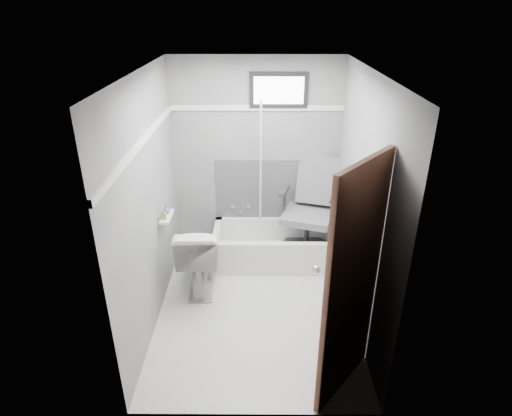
{
  "coord_description": "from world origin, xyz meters",
  "views": [
    {
      "loc": [
        0.02,
        -3.61,
        2.92
      ],
      "look_at": [
        0.0,
        0.35,
        1.0
      ],
      "focal_mm": 30.0,
      "sensor_mm": 36.0,
      "label": 1
    }
  ],
  "objects_px": {
    "toilet": "(200,255)",
    "soap_bottle_b": "(166,209)",
    "office_chair": "(308,209)",
    "soap_bottle_a": "(164,215)",
    "bathtub": "(275,245)",
    "door": "(398,312)"
  },
  "relations": [
    {
      "from": "bathtub",
      "to": "door",
      "type": "distance_m",
      "value": 2.46
    },
    {
      "from": "door",
      "to": "soap_bottle_b",
      "type": "xyz_separation_m",
      "value": [
        -1.92,
        1.68,
        -0.04
      ]
    },
    {
      "from": "office_chair",
      "to": "toilet",
      "type": "bearing_deg",
      "value": -138.14
    },
    {
      "from": "door",
      "to": "soap_bottle_a",
      "type": "height_order",
      "value": "door"
    },
    {
      "from": "soap_bottle_a",
      "to": "soap_bottle_b",
      "type": "height_order",
      "value": "soap_bottle_a"
    },
    {
      "from": "door",
      "to": "toilet",
      "type": "bearing_deg",
      "value": 133.81
    },
    {
      "from": "door",
      "to": "soap_bottle_a",
      "type": "bearing_deg",
      "value": 141.2
    },
    {
      "from": "soap_bottle_a",
      "to": "door",
      "type": "bearing_deg",
      "value": -38.8
    },
    {
      "from": "soap_bottle_b",
      "to": "toilet",
      "type": "bearing_deg",
      "value": -2.86
    },
    {
      "from": "toilet",
      "to": "soap_bottle_b",
      "type": "relative_size",
      "value": 8.73
    },
    {
      "from": "toilet",
      "to": "soap_bottle_b",
      "type": "height_order",
      "value": "soap_bottle_b"
    },
    {
      "from": "door",
      "to": "soap_bottle_b",
      "type": "relative_size",
      "value": 21.47
    },
    {
      "from": "office_chair",
      "to": "door",
      "type": "height_order",
      "value": "door"
    },
    {
      "from": "office_chair",
      "to": "toilet",
      "type": "distance_m",
      "value": 1.39
    },
    {
      "from": "bathtub",
      "to": "door",
      "type": "height_order",
      "value": "door"
    },
    {
      "from": "toilet",
      "to": "door",
      "type": "distance_m",
      "value": 2.39
    },
    {
      "from": "door",
      "to": "soap_bottle_a",
      "type": "xyz_separation_m",
      "value": [
        -1.92,
        1.54,
        -0.03
      ]
    },
    {
      "from": "soap_bottle_a",
      "to": "soap_bottle_b",
      "type": "xyz_separation_m",
      "value": [
        0.0,
        0.14,
        -0.01
      ]
    },
    {
      "from": "toilet",
      "to": "soap_bottle_a",
      "type": "distance_m",
      "value": 0.66
    },
    {
      "from": "toilet",
      "to": "soap_bottle_a",
      "type": "relative_size",
      "value": 7.51
    },
    {
      "from": "bathtub",
      "to": "toilet",
      "type": "bearing_deg",
      "value": -147.47
    },
    {
      "from": "door",
      "to": "soap_bottle_a",
      "type": "distance_m",
      "value": 2.46
    }
  ]
}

